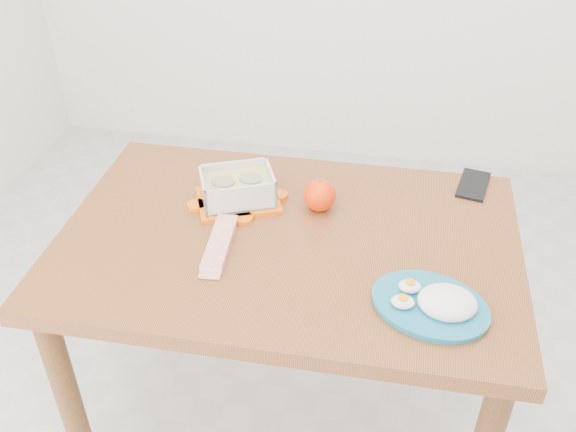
% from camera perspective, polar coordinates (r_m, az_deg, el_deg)
% --- Properties ---
extents(dining_table, '(1.11, 0.75, 0.75)m').
position_cam_1_polar(dining_table, '(1.62, 0.00, -4.88)').
color(dining_table, brown).
rests_on(dining_table, ground).
extents(food_container, '(0.25, 0.22, 0.09)m').
position_cam_1_polar(food_container, '(1.64, -4.51, 2.44)').
color(food_container, '#FF6207').
rests_on(food_container, dining_table).
extents(orange_fruit, '(0.08, 0.08, 0.08)m').
position_cam_1_polar(orange_fruit, '(1.62, 2.83, 1.84)').
color(orange_fruit, '#FF3405').
rests_on(orange_fruit, dining_table).
extents(rice_plate, '(0.31, 0.31, 0.07)m').
position_cam_1_polar(rice_plate, '(1.38, 12.99, -7.47)').
color(rice_plate, '#196A8B').
rests_on(rice_plate, dining_table).
extents(candy_bar, '(0.06, 0.21, 0.02)m').
position_cam_1_polar(candy_bar, '(1.52, -6.08, -2.38)').
color(candy_bar, red).
rests_on(candy_bar, dining_table).
extents(smartphone, '(0.10, 0.16, 0.01)m').
position_cam_1_polar(smartphone, '(1.80, 16.15, 2.69)').
color(smartphone, black).
rests_on(smartphone, dining_table).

